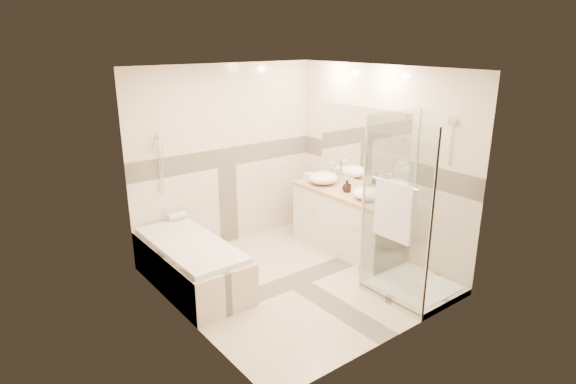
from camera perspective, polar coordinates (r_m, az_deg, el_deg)
room at (r=5.48m, az=1.14°, el=1.38°), size 2.82×3.02×2.52m
bathtub at (r=5.80m, az=-11.41°, el=-8.14°), size 0.75×1.70×0.56m
vanity at (r=6.63m, az=6.78°, el=-3.37°), size 0.58×1.62×0.85m
shower_enclosure at (r=5.62m, az=13.73°, el=-6.92°), size 0.96×0.93×2.04m
vessel_sink_near at (r=6.76m, az=4.18°, el=1.69°), size 0.42×0.42×0.17m
vessel_sink_far at (r=6.19m, az=9.43°, el=-0.16°), size 0.38×0.38×0.15m
faucet_near at (r=6.88m, az=5.54°, el=2.68°), size 0.12×0.03×0.29m
faucet_far at (r=6.32m, az=10.81°, el=0.92°), size 0.11×0.03×0.27m
amenity_bottle_a at (r=6.43m, az=7.05°, el=0.70°), size 0.08×0.09×0.16m
amenity_bottle_b at (r=6.44m, az=6.97°, el=0.70°), size 0.13×0.13×0.16m
folded_towels at (r=6.94m, az=2.95°, el=1.76°), size 0.18×0.28×0.08m
rolled_towel at (r=6.39m, az=-13.02°, el=-2.78°), size 0.23×0.10×0.10m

